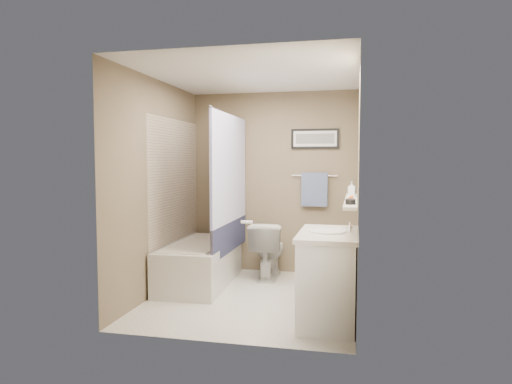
% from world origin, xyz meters
% --- Properties ---
extents(ground, '(2.50, 2.50, 0.00)m').
position_xyz_m(ground, '(0.00, 0.00, 0.00)').
color(ground, silver).
rests_on(ground, ground).
extents(ceiling, '(2.20, 2.50, 0.04)m').
position_xyz_m(ceiling, '(0.00, 0.00, 2.38)').
color(ceiling, white).
rests_on(ceiling, wall_back).
extents(wall_back, '(2.20, 0.04, 2.40)m').
position_xyz_m(wall_back, '(0.00, 1.23, 1.20)').
color(wall_back, brown).
rests_on(wall_back, ground).
extents(wall_front, '(2.20, 0.04, 2.40)m').
position_xyz_m(wall_front, '(0.00, -1.23, 1.20)').
color(wall_front, brown).
rests_on(wall_front, ground).
extents(wall_left, '(0.04, 2.50, 2.40)m').
position_xyz_m(wall_left, '(-1.08, 0.00, 1.20)').
color(wall_left, brown).
rests_on(wall_left, ground).
extents(wall_right, '(0.04, 2.50, 2.40)m').
position_xyz_m(wall_right, '(1.08, 0.00, 1.20)').
color(wall_right, brown).
rests_on(wall_right, ground).
extents(tile_surround, '(0.02, 1.55, 2.00)m').
position_xyz_m(tile_surround, '(-1.09, 0.50, 1.00)').
color(tile_surround, '#BBA68D').
rests_on(tile_surround, wall_left).
extents(curtain_rod, '(0.02, 1.55, 0.02)m').
position_xyz_m(curtain_rod, '(-0.40, 0.50, 2.05)').
color(curtain_rod, silver).
rests_on(curtain_rod, wall_left).
extents(curtain_upper, '(0.03, 1.45, 1.28)m').
position_xyz_m(curtain_upper, '(-0.40, 0.50, 1.40)').
color(curtain_upper, white).
rests_on(curtain_upper, curtain_rod).
extents(curtain_lower, '(0.03, 1.45, 0.36)m').
position_xyz_m(curtain_lower, '(-0.40, 0.50, 0.58)').
color(curtain_lower, '#272949').
rests_on(curtain_lower, curtain_rod).
extents(mirror, '(0.02, 1.60, 1.00)m').
position_xyz_m(mirror, '(1.09, -0.15, 1.62)').
color(mirror, silver).
rests_on(mirror, wall_right).
extents(shelf, '(0.12, 1.60, 0.03)m').
position_xyz_m(shelf, '(1.04, -0.15, 1.10)').
color(shelf, silver).
rests_on(shelf, wall_right).
extents(towel_bar, '(0.60, 0.02, 0.02)m').
position_xyz_m(towel_bar, '(0.55, 1.22, 1.30)').
color(towel_bar, silver).
rests_on(towel_bar, wall_back).
extents(towel, '(0.34, 0.05, 0.44)m').
position_xyz_m(towel, '(0.55, 1.20, 1.12)').
color(towel, '#7C8EB5').
rests_on(towel, towel_bar).
extents(art_frame, '(0.62, 0.02, 0.26)m').
position_xyz_m(art_frame, '(0.55, 1.23, 1.78)').
color(art_frame, black).
rests_on(art_frame, wall_back).
extents(art_mat, '(0.56, 0.00, 0.20)m').
position_xyz_m(art_mat, '(0.55, 1.22, 1.78)').
color(art_mat, white).
rests_on(art_mat, art_frame).
extents(art_image, '(0.50, 0.00, 0.13)m').
position_xyz_m(art_image, '(0.55, 1.22, 1.78)').
color(art_image, '#595959').
rests_on(art_image, art_mat).
extents(door, '(0.80, 0.02, 2.00)m').
position_xyz_m(door, '(0.55, -1.24, 1.00)').
color(door, silver).
rests_on(door, wall_front).
extents(door_handle, '(0.10, 0.02, 0.02)m').
position_xyz_m(door_handle, '(0.22, -1.19, 1.00)').
color(door_handle, silver).
rests_on(door_handle, door).
extents(bathtub, '(0.76, 1.53, 0.50)m').
position_xyz_m(bathtub, '(-0.75, 0.42, 0.25)').
color(bathtub, silver).
rests_on(bathtub, ground).
extents(tub_rim, '(0.56, 1.36, 0.02)m').
position_xyz_m(tub_rim, '(-0.75, 0.42, 0.50)').
color(tub_rim, silver).
rests_on(tub_rim, bathtub).
extents(toilet, '(0.42, 0.72, 0.72)m').
position_xyz_m(toilet, '(-0.00, 0.90, 0.36)').
color(toilet, silver).
rests_on(toilet, ground).
extents(vanity, '(0.52, 0.91, 0.80)m').
position_xyz_m(vanity, '(0.85, -0.56, 0.40)').
color(vanity, white).
rests_on(vanity, ground).
extents(countertop, '(0.54, 0.96, 0.04)m').
position_xyz_m(countertop, '(0.84, -0.56, 0.82)').
color(countertop, beige).
rests_on(countertop, vanity).
extents(sink_basin, '(0.34, 0.34, 0.01)m').
position_xyz_m(sink_basin, '(0.83, -0.56, 0.85)').
color(sink_basin, silver).
rests_on(sink_basin, countertop).
extents(faucet_spout, '(0.02, 0.02, 0.10)m').
position_xyz_m(faucet_spout, '(1.03, -0.56, 0.89)').
color(faucet_spout, white).
rests_on(faucet_spout, countertop).
extents(faucet_knob, '(0.05, 0.05, 0.05)m').
position_xyz_m(faucet_knob, '(1.03, -0.46, 0.87)').
color(faucet_knob, silver).
rests_on(faucet_knob, countertop).
extents(candle_bowl_near, '(0.09, 0.09, 0.04)m').
position_xyz_m(candle_bowl_near, '(1.04, -0.70, 1.14)').
color(candle_bowl_near, black).
rests_on(candle_bowl_near, shelf).
extents(candle_bowl_far, '(0.09, 0.09, 0.04)m').
position_xyz_m(candle_bowl_far, '(1.04, -0.60, 1.14)').
color(candle_bowl_far, black).
rests_on(candle_bowl_far, shelf).
extents(hair_brush_front, '(0.05, 0.22, 0.04)m').
position_xyz_m(hair_brush_front, '(1.04, -0.28, 1.14)').
color(hair_brush_front, '#C14F1B').
rests_on(hair_brush_front, shelf).
extents(pink_comb, '(0.04, 0.16, 0.01)m').
position_xyz_m(pink_comb, '(1.04, 0.02, 1.12)').
color(pink_comb, '#F696C4').
rests_on(pink_comb, shelf).
extents(glass_jar, '(0.08, 0.08, 0.10)m').
position_xyz_m(glass_jar, '(1.04, 0.44, 1.17)').
color(glass_jar, white).
rests_on(glass_jar, shelf).
extents(soap_bottle, '(0.08, 0.08, 0.16)m').
position_xyz_m(soap_bottle, '(1.04, 0.22, 1.20)').
color(soap_bottle, '#999999').
rests_on(soap_bottle, shelf).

